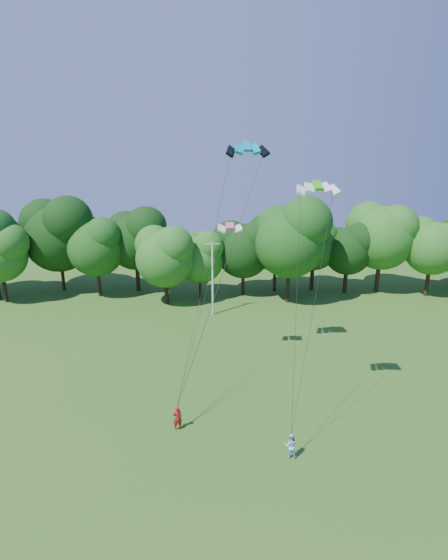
{
  "coord_description": "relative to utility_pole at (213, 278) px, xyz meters",
  "views": [
    {
      "loc": [
        -0.94,
        -17.97,
        18.58
      ],
      "look_at": [
        -0.28,
        13.0,
        9.08
      ],
      "focal_mm": 28.0,
      "sensor_mm": 36.0,
      "label": 1
    }
  ],
  "objects": [
    {
      "name": "tree_back_center",
      "position": [
        8.24,
        8.56,
        2.92
      ],
      "size": [
        8.04,
        8.04,
        11.69
      ],
      "color": "#302013",
      "rests_on": "ground"
    },
    {
      "name": "kite_green",
      "position": [
        6.65,
        -19.77,
        11.91
      ],
      "size": [
        2.6,
        1.2,
        0.57
      ],
      "rotation": [
        0.0,
        0.0,
        0.02
      ],
      "color": "green",
      "rests_on": "ground"
    },
    {
      "name": "ground",
      "position": [
        1.23,
        -29.1,
        -4.38
      ],
      "size": [
        160.0,
        160.0,
        0.0
      ],
      "primitive_type": "plane",
      "color": "#2B5918",
      "rests_on": "ground"
    },
    {
      "name": "kite_pink",
      "position": [
        1.51,
        -12.0,
        8.05
      ],
      "size": [
        2.01,
        0.99,
        0.45
      ],
      "rotation": [
        0.0,
        0.0,
        0.02
      ],
      "color": "#FF46A1",
      "rests_on": "ground"
    },
    {
      "name": "kite_flyer_left",
      "position": [
        -2.35,
        -21.35,
        -3.49
      ],
      "size": [
        0.76,
        0.63,
        1.78
      ],
      "primitive_type": "imported",
      "rotation": [
        0.0,
        0.0,
        3.5
      ],
      "color": "#B11916",
      "rests_on": "ground"
    },
    {
      "name": "kite_flyer_right",
      "position": [
        4.93,
        -24.32,
        -3.53
      ],
      "size": [
        0.94,
        0.8,
        1.7
      ],
      "primitive_type": "imported",
      "rotation": [
        0.0,
        0.0,
        2.94
      ],
      "color": "#B5D7FC",
      "rests_on": "ground"
    },
    {
      "name": "kite_teal",
      "position": [
        2.76,
        -12.64,
        14.21
      ],
      "size": [
        3.2,
        1.61,
        0.79
      ],
      "rotation": [
        0.0,
        0.0,
        0.09
      ],
      "color": "#058AA3",
      "rests_on": "ground"
    },
    {
      "name": "utility_pole",
      "position": [
        0.0,
        0.0,
        0.0
      ],
      "size": [
        1.71,
        0.24,
        8.53
      ],
      "rotation": [
        0.0,
        0.0,
        0.09
      ],
      "color": "silver",
      "rests_on": "ground"
    }
  ]
}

